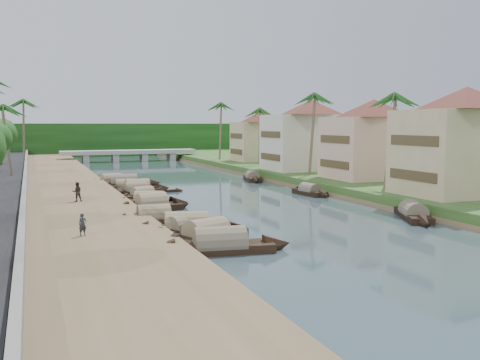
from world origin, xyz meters
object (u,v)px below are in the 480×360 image
object	(u,v)px
building_near	(465,140)
person_near	(83,225)
sampan_0	(220,246)
sampan_1	(207,236)
bridge	(129,153)

from	to	relation	value
building_near	person_near	size ratio (longest dim) A/B	10.33
sampan_0	sampan_1	distance (m)	3.00
sampan_0	person_near	world-z (taller)	person_near
sampan_0	person_near	xyz separation A→B (m)	(-7.72, 4.33, 1.10)
building_near	sampan_1	xyz separation A→B (m)	(-27.77, -6.00, -5.96)
sampan_0	sampan_1	size ratio (longest dim) A/B	1.15
sampan_0	sampan_1	bearing A→B (deg)	96.46
bridge	sampan_1	bearing A→B (deg)	-96.26
person_near	bridge	bearing A→B (deg)	61.25
bridge	sampan_1	size ratio (longest dim) A/B	3.41
sampan_0	sampan_1	xyz separation A→B (m)	(0.12, 2.99, -0.00)
sampan_0	building_near	bearing A→B (deg)	26.57
bridge	sampan_1	xyz separation A→B (m)	(-8.78, -80.00, -1.30)
bridge	person_near	xyz separation A→B (m)	(-16.62, -78.67, -0.20)
sampan_1	person_near	distance (m)	8.03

